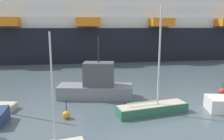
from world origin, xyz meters
name	(u,v)px	position (x,y,z in m)	size (l,w,h in m)	color
sailboat_3	(152,108)	(2.96, 8.66, 0.56)	(7.02, 3.15, 9.78)	#2D6B51
fishing_boat_2	(96,85)	(-2.03, 13.94, 1.46)	(8.65, 3.89, 7.01)	gray
channel_buoy_0	(66,115)	(-4.90, 8.28, 0.35)	(0.69, 0.69, 1.63)	orange
channel_buoy_1	(222,91)	(13.01, 13.67, 0.38)	(0.76, 0.76, 1.46)	red
cruise_ship	(52,31)	(-11.84, 47.66, 7.02)	(140.54, 28.48, 22.20)	black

